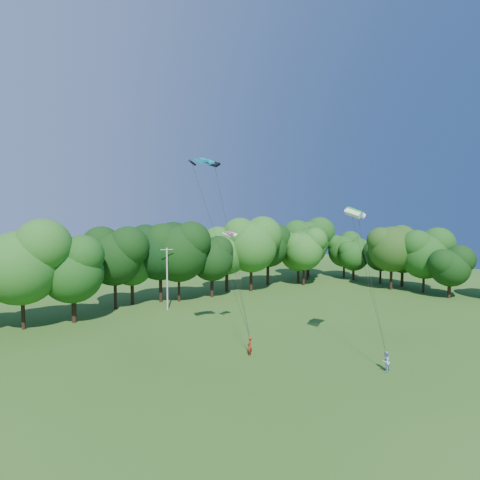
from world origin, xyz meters
TOP-DOWN VIEW (x-y plane):
  - ground at (0.00, 0.00)m, footprint 160.00×160.00m
  - utility_pole at (3.89, 32.58)m, footprint 1.62×0.62m
  - kite_flyer_left at (1.78, 12.91)m, footprint 0.76×0.70m
  - kite_flyer_right at (8.16, 3.24)m, footprint 0.91×0.75m
  - kite_teal at (-1.41, 15.50)m, footprint 2.85×1.73m
  - kite_green at (8.81, 6.85)m, footprint 3.24×2.35m
  - kite_pink at (3.90, 18.66)m, footprint 1.79×1.13m
  - tree_back_center at (5.36, 37.44)m, footprint 8.80×8.80m
  - tree_back_east at (33.11, 35.44)m, footprint 7.70×7.70m
  - tree_flank_east at (40.54, 20.81)m, footprint 8.56×8.56m

SIDE VIEW (x-z plane):
  - ground at x=0.00m, z-range 0.00..0.00m
  - kite_flyer_right at x=8.16m, z-range 0.00..1.69m
  - kite_flyer_left at x=1.78m, z-range 0.00..1.73m
  - utility_pole at x=3.89m, z-range 0.11..8.53m
  - tree_back_east at x=33.11m, z-range 1.39..12.59m
  - tree_flank_east at x=40.54m, z-range 1.55..14.00m
  - tree_back_center at x=5.36m, z-range 1.59..14.39m
  - kite_pink at x=3.90m, z-range 10.78..11.13m
  - kite_green at x=8.81m, z-range 12.91..13.57m
  - kite_teal at x=-1.41m, z-range 17.42..17.94m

